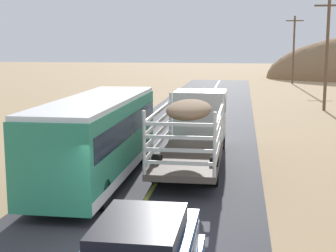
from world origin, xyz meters
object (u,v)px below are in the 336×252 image
object	(u,v)px
bus	(98,137)
power_pole_far	(294,48)
livestock_truck	(196,120)
power_pole_mid	(327,51)

from	to	relation	value
bus	power_pole_far	world-z (taller)	power_pole_far
livestock_truck	power_pole_far	size ratio (longest dim) A/B	1.12
bus	power_pole_far	bearing A→B (deg)	76.31
bus	power_pole_mid	bearing A→B (deg)	62.26
bus	power_pole_far	distance (m)	50.06
livestock_truck	power_pole_far	xyz separation A→B (m)	(8.48, 43.97, 2.83)
power_pole_far	livestock_truck	bearing A→B (deg)	-100.92
bus	livestock_truck	bearing A→B (deg)	53.91
bus	power_pole_mid	distance (m)	25.58
livestock_truck	power_pole_mid	size ratio (longest dim) A/B	1.12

